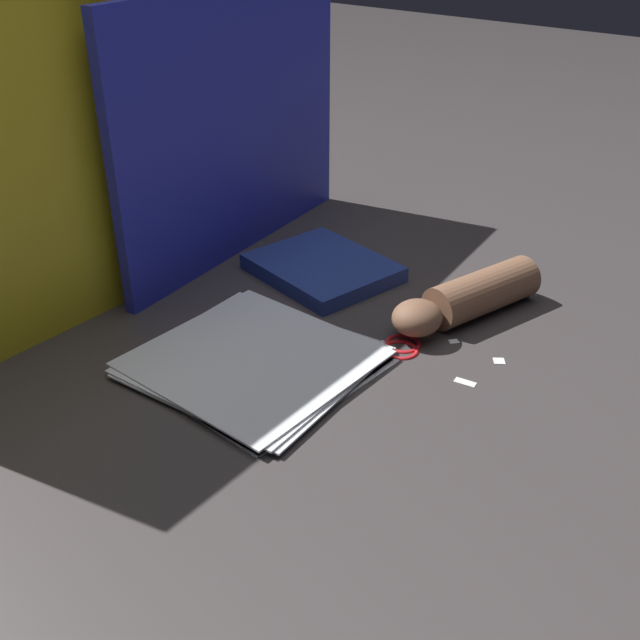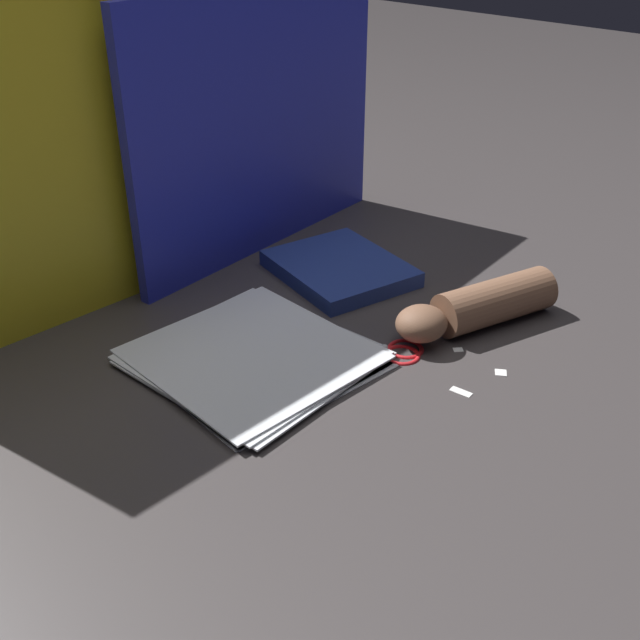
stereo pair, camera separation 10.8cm
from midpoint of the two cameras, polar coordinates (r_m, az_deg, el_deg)
ground_plane at (r=1.14m, az=-2.84°, el=-2.06°), size 6.00×6.00×0.00m
backdrop_panel_left at (r=1.16m, az=-23.50°, el=11.44°), size 0.59×0.04×0.56m
backdrop_panel_center at (r=1.39m, az=-8.70°, el=14.31°), size 0.61×0.11×0.47m
paper_stack at (r=1.10m, az=-7.83°, el=-3.18°), size 0.32×0.33×0.02m
book_closed at (r=1.34m, az=-2.13°, el=3.93°), size 0.24×0.27×0.03m
scissors at (r=1.13m, az=2.65°, el=-1.85°), size 0.12×0.15×0.01m
hand_forearm at (r=1.21m, az=8.67°, el=1.61°), size 0.29×0.14×0.07m
paper_scrap_near at (r=1.06m, az=8.16°, el=-4.80°), size 0.02×0.03×0.00m
paper_scrap_mid at (r=1.15m, az=7.54°, el=-1.69°), size 0.02×0.02×0.00m
paper_scrap_far at (r=1.12m, az=10.82°, el=-3.15°), size 0.02×0.02×0.00m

